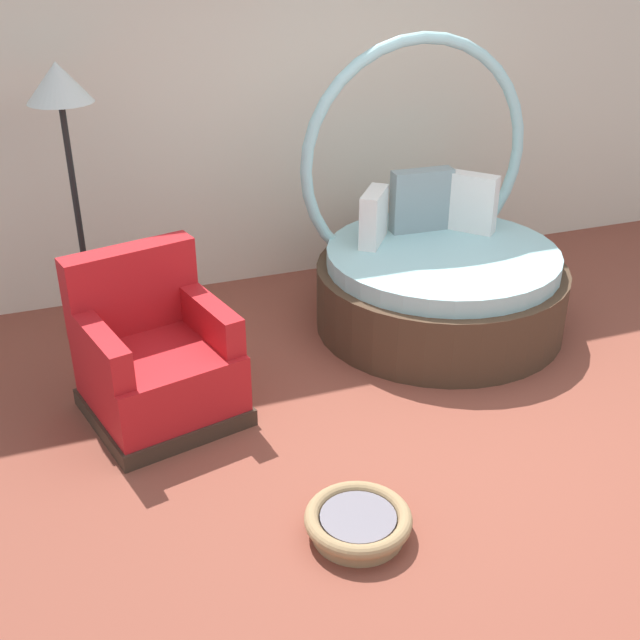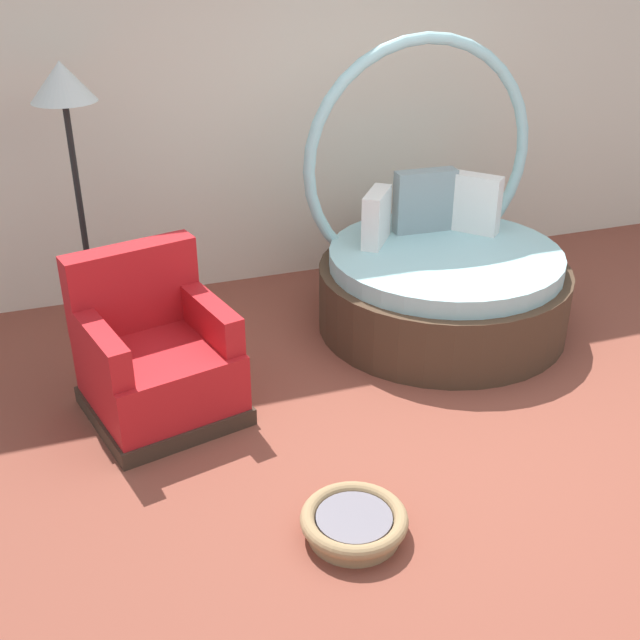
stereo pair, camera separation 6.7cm
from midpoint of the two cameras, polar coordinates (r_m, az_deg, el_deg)
ground_plane at (r=4.62m, az=10.61°, el=-8.05°), size 8.00×8.00×0.02m
back_wall at (r=6.13m, az=0.32°, el=17.56°), size 8.00×0.12×3.15m
round_daybed at (r=5.59m, az=8.87°, el=3.45°), size 1.71×1.71×1.91m
red_armchair at (r=4.66m, az=-11.23°, el=-2.82°), size 0.96×0.96×0.94m
pet_basket at (r=3.86m, az=2.96°, el=-14.25°), size 0.51×0.51×0.13m
floor_lamp at (r=5.25m, az=-17.32°, el=14.15°), size 0.40×0.40×1.82m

